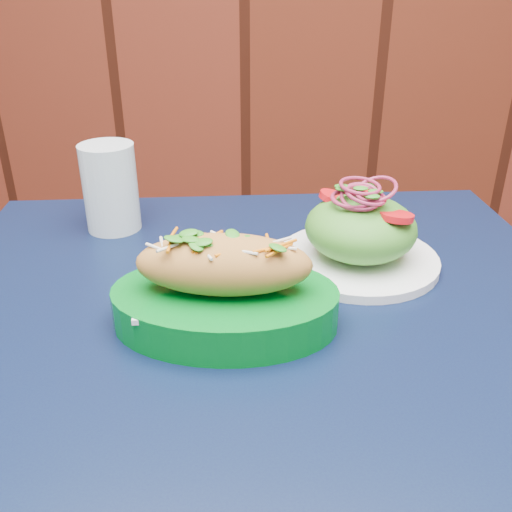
{
  "coord_description": "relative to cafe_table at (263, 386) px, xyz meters",
  "views": [
    {
      "loc": [
        0.17,
        1.24,
        1.1
      ],
      "look_at": [
        0.12,
        1.81,
        0.81
      ],
      "focal_mm": 40.0,
      "sensor_mm": 36.0,
      "label": 1
    }
  ],
  "objects": [
    {
      "name": "water_glass",
      "position": [
        -0.24,
        0.24,
        0.15
      ],
      "size": [
        0.08,
        0.08,
        0.13
      ],
      "primitive_type": "cylinder",
      "color": "silver",
      "rests_on": "cafe_table"
    },
    {
      "name": "cafe_table",
      "position": [
        0.0,
        0.0,
        0.0
      ],
      "size": [
        0.91,
        0.91,
        0.75
      ],
      "rotation": [
        0.0,
        0.0,
        0.14
      ],
      "color": "black",
      "rests_on": "ground"
    },
    {
      "name": "banh_mi_basket",
      "position": [
        -0.04,
        -0.0,
        0.13
      ],
      "size": [
        0.25,
        0.17,
        0.11
      ],
      "rotation": [
        0.0,
        0.0,
        0.03
      ],
      "color": "#006C1B",
      "rests_on": "cafe_table"
    },
    {
      "name": "salad_plate",
      "position": [
        0.12,
        0.16,
        0.13
      ],
      "size": [
        0.21,
        0.21,
        0.12
      ],
      "rotation": [
        0.0,
        0.0,
        0.01
      ],
      "color": "white",
      "rests_on": "cafe_table"
    }
  ]
}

